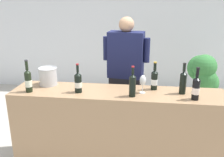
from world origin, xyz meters
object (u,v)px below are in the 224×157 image
(wine_bottle_5, at_px, (154,80))
(ice_bucket, at_px, (48,76))
(person_server, at_px, (125,83))
(potted_shrub, at_px, (204,80))
(wine_bottle_0, at_px, (196,88))
(wine_bottle_1, at_px, (28,81))
(wine_bottle_2, at_px, (183,82))
(wine_bottle_4, at_px, (132,85))
(wine_glass, at_px, (143,81))
(wine_bottle_3, at_px, (78,82))

(wine_bottle_5, height_order, ice_bucket, wine_bottle_5)
(person_server, height_order, potted_shrub, person_server)
(wine_bottle_0, height_order, wine_bottle_1, wine_bottle_1)
(wine_bottle_1, height_order, wine_bottle_5, wine_bottle_1)
(wine_bottle_0, distance_m, wine_bottle_1, 1.77)
(wine_bottle_2, bearing_deg, wine_bottle_4, -164.67)
(wine_glass, xyz_separation_m, potted_shrub, (0.95, 1.31, -0.37))
(wine_bottle_2, height_order, potted_shrub, wine_bottle_2)
(person_server, bearing_deg, ice_bucket, -153.21)
(wine_bottle_1, bearing_deg, wine_bottle_3, 5.86)
(wine_glass, bearing_deg, ice_bucket, 173.50)
(wine_glass, height_order, potted_shrub, wine_glass)
(wine_glass, xyz_separation_m, ice_bucket, (-1.11, 0.13, -0.03))
(wine_bottle_3, bearing_deg, wine_glass, 5.51)
(wine_bottle_0, relative_size, potted_shrub, 0.31)
(wine_bottle_2, height_order, wine_bottle_3, wine_bottle_2)
(wine_bottle_5, height_order, wine_glass, wine_bottle_5)
(person_server, distance_m, potted_shrub, 1.40)
(wine_bottle_1, xyz_separation_m, potted_shrub, (2.19, 1.43, -0.37))
(wine_bottle_2, distance_m, potted_shrub, 1.43)
(wine_glass, bearing_deg, wine_bottle_1, -174.34)
(wine_bottle_4, relative_size, wine_glass, 1.63)
(wine_bottle_0, bearing_deg, wine_bottle_1, -179.90)
(wine_bottle_5, distance_m, ice_bucket, 1.24)
(wine_bottle_3, distance_m, potted_shrub, 2.18)
(wine_bottle_3, bearing_deg, wine_bottle_1, -174.14)
(wine_bottle_2, bearing_deg, potted_shrub, 67.59)
(wine_bottle_4, bearing_deg, wine_bottle_3, 175.61)
(wine_bottle_5, distance_m, wine_glass, 0.18)
(wine_bottle_0, xyz_separation_m, wine_bottle_3, (-1.23, 0.05, -0.01))
(wine_bottle_5, bearing_deg, wine_bottle_4, -134.00)
(wine_bottle_5, xyz_separation_m, wine_glass, (-0.13, -0.13, 0.02))
(wine_bottle_3, bearing_deg, ice_bucket, 154.98)
(wine_bottle_5, bearing_deg, wine_bottle_2, -17.69)
(wine_bottle_2, height_order, ice_bucket, wine_bottle_2)
(ice_bucket, bearing_deg, person_server, 26.79)
(ice_bucket, relative_size, potted_shrub, 0.19)
(potted_shrub, bearing_deg, wine_bottle_5, -124.91)
(wine_bottle_0, bearing_deg, wine_glass, 167.31)
(wine_bottle_1, relative_size, wine_glass, 1.79)
(ice_bucket, height_order, potted_shrub, ice_bucket)
(wine_bottle_1, distance_m, potted_shrub, 2.64)
(wine_bottle_4, bearing_deg, wine_bottle_0, -0.65)
(wine_bottle_0, height_order, wine_bottle_2, same)
(wine_bottle_3, distance_m, person_server, 0.82)
(wine_bottle_0, xyz_separation_m, wine_bottle_5, (-0.40, 0.25, -0.01))
(wine_bottle_0, distance_m, ice_bucket, 1.66)
(wine_glass, bearing_deg, wine_bottle_5, 45.17)
(wine_bottle_4, height_order, wine_glass, wine_bottle_4)
(wine_bottle_3, distance_m, wine_bottle_5, 0.85)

